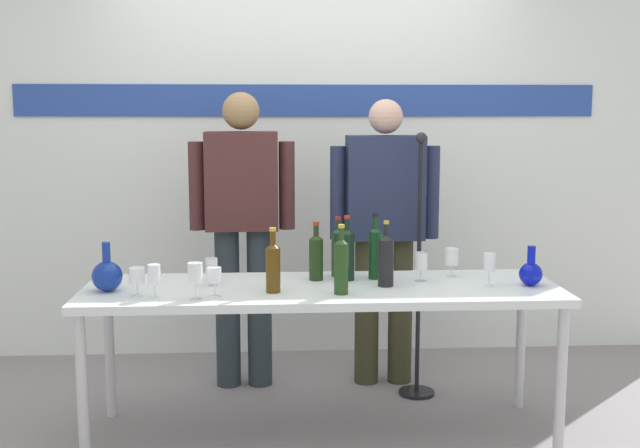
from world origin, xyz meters
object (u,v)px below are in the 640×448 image
wine_bottle_1 (338,250)px  wine_glass_left_2 (137,276)px  wine_bottle_2 (386,259)px  wine_bottle_3 (273,265)px  wine_bottle_0 (341,264)px  wine_glass_right_0 (452,257)px  wine_glass_left_0 (212,266)px  wine_bottle_5 (375,251)px  display_table (322,298)px  wine_bottle_4 (347,252)px  wine_glass_right_2 (489,263)px  decanter_blue_right (531,272)px  wine_bottle_6 (316,255)px  microphone_stand (418,310)px  wine_glass_left_4 (154,275)px  decanter_blue_left (107,275)px  wine_glass_left_1 (214,276)px  wine_glass_left_3 (195,273)px  presenter_left (242,220)px  presenter_right (384,223)px  wine_glass_right_1 (421,262)px

wine_bottle_1 → wine_glass_left_2: bearing=-158.2°
wine_bottle_2 → wine_bottle_3: (-0.54, -0.10, -0.01)m
wine_bottle_0 → wine_glass_right_0: (0.59, 0.35, -0.04)m
wine_glass_left_0 → wine_glass_right_0: 1.21m
wine_bottle_5 → wine_glass_right_0: bearing=3.1°
display_table → wine_bottle_4: wine_bottle_4 is taller
wine_glass_left_0 → wine_glass_right_2: 1.34m
wine_bottle_4 → wine_glass_left_0: bearing=-172.0°
display_table → wine_bottle_5: size_ratio=6.87×
decanter_blue_right → wine_bottle_6: size_ratio=0.67×
decanter_blue_right → microphone_stand: microphone_stand is taller
wine_glass_left_2 → wine_glass_left_4: (0.08, -0.05, 0.01)m
wine_bottle_6 → wine_glass_left_4: size_ratio=1.89×
decanter_blue_left → wine_bottle_5: wine_bottle_5 is taller
wine_glass_left_1 → wine_glass_right_0: bearing=17.5°
wine_glass_left_3 → presenter_left: bearing=79.8°
decanter_blue_left → wine_glass_right_2: bearing=-0.0°
decanter_blue_left → wine_bottle_4: wine_bottle_4 is taller
wine_glass_left_4 → wine_glass_left_1: bearing=1.0°
display_table → wine_glass_left_3: bearing=-158.2°
wine_bottle_2 → wine_bottle_6: 0.36m
display_table → decanter_blue_right: bearing=-2.5°
presenter_right → wine_glass_right_2: bearing=-63.2°
wine_bottle_0 → wine_glass_right_2: size_ratio=2.01×
decanter_blue_left → wine_bottle_1: bearing=14.1°
wine_bottle_2 → wine_glass_right_0: size_ratio=2.15×
decanter_blue_right → wine_glass_left_4: size_ratio=1.26×
wine_glass_right_2 → wine_bottle_3: bearing=-176.3°
wine_glass_left_4 → wine_glass_left_3: bearing=-11.3°
wine_bottle_0 → wine_bottle_2: bearing=33.9°
wine_glass_left_2 → display_table: bearing=9.8°
wine_bottle_4 → wine_glass_right_0: wine_bottle_4 is taller
wine_bottle_4 → wine_glass_right_2: wine_bottle_4 is taller
wine_glass_left_0 → wine_glass_right_1: (1.03, 0.04, 0.00)m
wine_glass_left_2 → wine_bottle_6: bearing=19.2°
wine_bottle_2 → wine_glass_left_1: wine_bottle_2 is taller
wine_bottle_6 → wine_glass_left_1: size_ratio=2.13×
decanter_blue_left → presenter_right: bearing=29.0°
wine_bottle_3 → wine_glass_left_2: (-0.62, -0.03, -0.04)m
decanter_blue_right → wine_bottle_6: wine_bottle_6 is taller
wine_glass_right_0 → wine_bottle_6: bearing=-177.0°
decanter_blue_left → presenter_right: size_ratio=0.14×
wine_glass_left_0 → wine_glass_right_0: bearing=6.6°
presenter_right → wine_glass_left_4: presenter_right is taller
decanter_blue_right → wine_glass_left_1: 1.52m
wine_bottle_6 → wine_glass_right_1: 0.52m
presenter_right → wine_glass_left_2: size_ratio=12.51×
wine_glass_left_0 → wine_glass_left_3: bearing=-100.6°
presenter_left → wine_glass_left_1: bearing=-95.7°
wine_bottle_6 → wine_glass_left_2: wine_bottle_6 is taller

